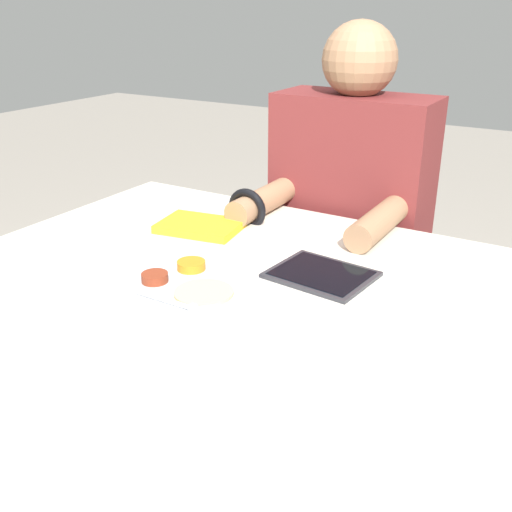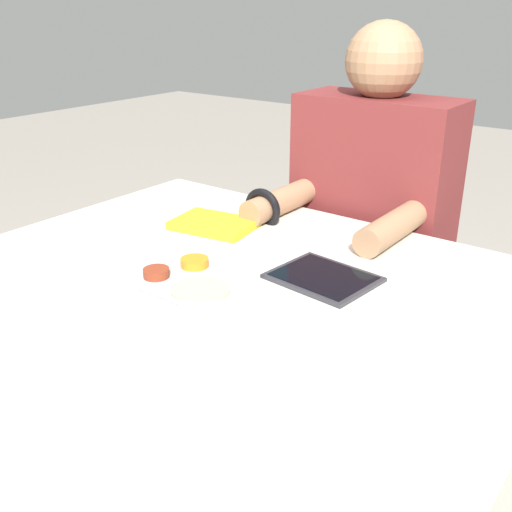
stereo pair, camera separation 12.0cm
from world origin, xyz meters
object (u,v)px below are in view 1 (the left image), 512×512
thali_tray (187,286)px  person_diner (346,257)px  tablet_device (321,275)px  red_notebook (200,227)px

thali_tray → person_diner: bearing=85.4°
tablet_device → person_diner: (-0.15, 0.50, -0.18)m
red_notebook → tablet_device: 0.39m
tablet_device → person_diner: bearing=106.3°
tablet_device → thali_tray: bearing=-136.4°
red_notebook → person_diner: size_ratio=0.18×
thali_tray → red_notebook: 0.34m
red_notebook → person_diner: bearing=60.1°
thali_tray → tablet_device: thali_tray is taller
tablet_device → person_diner: 0.55m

